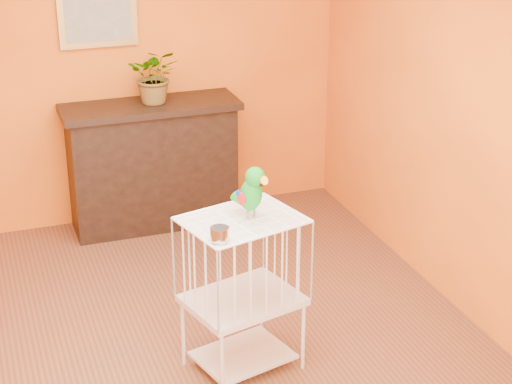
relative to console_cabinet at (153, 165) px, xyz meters
name	(u,v)px	position (x,y,z in m)	size (l,w,h in m)	color
ground	(178,356)	(-0.33, -2.00, -0.53)	(4.50, 4.50, 0.00)	brown
room_shell	(168,118)	(-0.33, -2.00, 1.05)	(4.50, 4.50, 4.50)	orange
console_cabinet	(153,165)	(0.00, 0.00, 0.00)	(1.43, 0.51, 1.06)	black
potted_plant	(155,82)	(0.06, 0.01, 0.70)	(0.40, 0.45, 0.35)	#26722D
framed_picture	(98,15)	(-0.33, 0.22, 1.22)	(0.62, 0.04, 0.50)	#AA7D3C
birdcage	(243,292)	(0.02, -2.25, -0.01)	(0.76, 0.65, 1.01)	silver
feed_cup	(220,234)	(-0.18, -2.48, 0.52)	(0.11, 0.11, 0.07)	silver
parrot	(251,191)	(0.08, -2.23, 0.64)	(0.18, 0.29, 0.32)	#59544C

